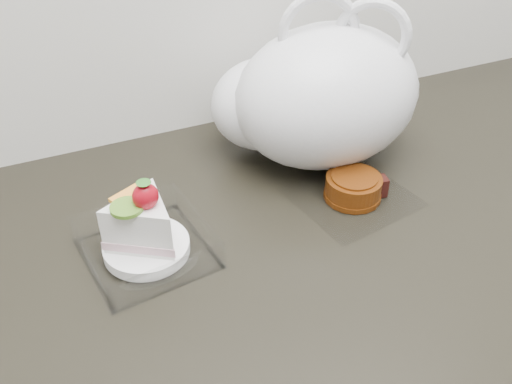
# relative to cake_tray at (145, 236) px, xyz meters

# --- Properties ---
(cake_tray) EXTENTS (0.17, 0.17, 0.12)m
(cake_tray) POSITION_rel_cake_tray_xyz_m (0.00, 0.00, 0.00)
(cake_tray) COLOR white
(cake_tray) RESTS_ON counter
(mooncake_wrap) EXTENTS (0.18, 0.17, 0.04)m
(mooncake_wrap) POSITION_rel_cake_tray_xyz_m (0.30, -0.00, -0.02)
(mooncake_wrap) COLOR white
(mooncake_wrap) RESTS_ON counter
(plastic_bag) EXTENTS (0.36, 0.32, 0.26)m
(plastic_bag) POSITION_rel_cake_tray_xyz_m (0.30, 0.12, 0.07)
(plastic_bag) COLOR white
(plastic_bag) RESTS_ON counter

